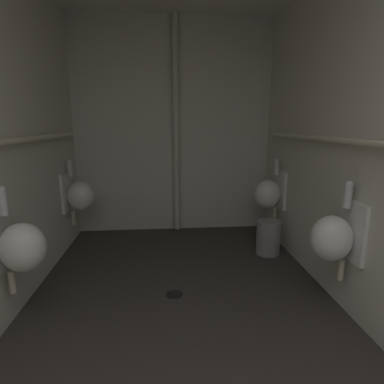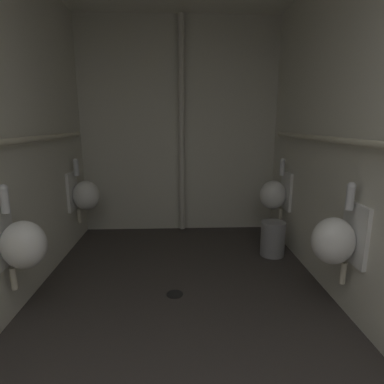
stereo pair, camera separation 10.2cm
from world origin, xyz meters
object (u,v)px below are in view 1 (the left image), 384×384
at_px(urinal_left_far, 79,196).
at_px(floor_drain, 175,294).
at_px(waste_bin, 268,237).
at_px(urinal_right_mid, 334,237).
at_px(urinal_right_far, 269,193).
at_px(urinal_left_mid, 19,246).
at_px(standpipe_back_wall, 176,129).

xyz_separation_m(urinal_left_far, floor_drain, (1.04, -1.17, -0.60)).
bearing_deg(waste_bin, floor_drain, -144.19).
bearing_deg(urinal_left_far, urinal_right_mid, -34.45).
relative_size(urinal_right_far, waste_bin, 2.01).
relative_size(urinal_left_mid, urinal_right_mid, 1.00).
bearing_deg(urinal_left_mid, floor_drain, 17.14).
bearing_deg(urinal_right_mid, urinal_right_far, 90.00).
height_order(standpipe_back_wall, floor_drain, standpipe_back_wall).
distance_m(urinal_left_mid, urinal_left_far, 1.49).
relative_size(urinal_left_mid, standpipe_back_wall, 0.29).
height_order(urinal_right_mid, urinal_right_far, same).
distance_m(urinal_left_mid, urinal_right_mid, 2.20).
xyz_separation_m(floor_drain, waste_bin, (1.06, 0.76, 0.18)).
height_order(urinal_right_mid, standpipe_back_wall, standpipe_back_wall).
relative_size(urinal_left_far, floor_drain, 5.39).
relative_size(urinal_left_far, standpipe_back_wall, 0.29).
distance_m(urinal_left_far, standpipe_back_wall, 1.42).
bearing_deg(urinal_left_mid, standpipe_back_wall, 59.56).
distance_m(urinal_left_far, urinal_right_far, 2.20).
height_order(urinal_left_mid, urinal_right_far, same).
relative_size(urinal_left_mid, urinal_left_far, 1.00).
bearing_deg(urinal_right_mid, urinal_left_mid, 179.45).
height_order(urinal_right_far, waste_bin, urinal_right_far).
bearing_deg(floor_drain, standpipe_back_wall, 86.90).
xyz_separation_m(urinal_right_mid, waste_bin, (-0.10, 1.11, -0.42)).
xyz_separation_m(urinal_left_mid, waste_bin, (2.10, 1.08, -0.42)).
height_order(urinal_left_far, standpipe_back_wall, standpipe_back_wall).
xyz_separation_m(urinal_left_mid, standpipe_back_wall, (1.13, 1.93, 0.73)).
bearing_deg(standpipe_back_wall, urinal_right_mid, -61.25).
distance_m(urinal_left_mid, floor_drain, 1.25).
distance_m(urinal_left_far, floor_drain, 1.68).
bearing_deg(floor_drain, urinal_left_far, 131.86).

